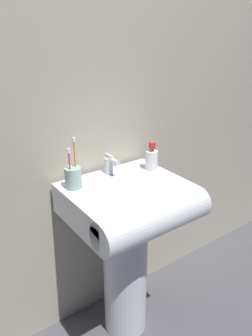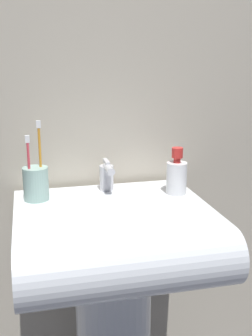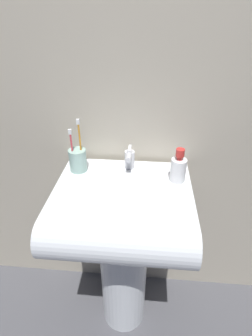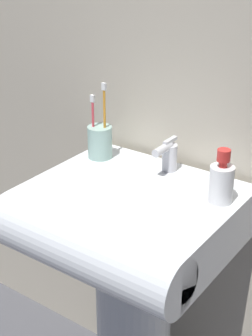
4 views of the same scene
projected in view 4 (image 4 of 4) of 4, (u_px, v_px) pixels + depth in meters
wall_back at (190, 26)px, 1.33m from camera, size 5.00×0.05×2.40m
sink_pedestal at (133, 335)px, 1.51m from camera, size 0.21×0.21×0.69m
sink_basin at (123, 221)px, 1.30m from camera, size 0.51×0.47×0.14m
faucet at (168, 155)px, 1.38m from camera, size 0.04×0.10×0.09m
toothbrush_cup at (100, 141)px, 1.46m from camera, size 0.07×0.07×0.22m
soap_bottle at (221, 182)px, 1.22m from camera, size 0.06×0.06×0.14m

